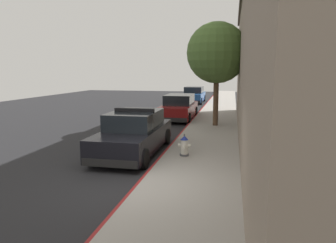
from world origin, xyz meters
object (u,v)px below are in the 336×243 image
Objects in this scene: parked_car_dark_far at (194,95)px; fire_hydrant at (184,146)px; parked_car_silver_ahead at (179,108)px; street_tree at (217,53)px; police_cruiser at (134,134)px.

fire_hydrant is at bearing -83.87° from parked_car_dark_far.
fire_hydrant is at bearing -79.12° from parked_car_silver_ahead.
street_tree is (2.83, -13.40, 3.22)m from parked_car_dark_far.
police_cruiser reaches higher than parked_car_silver_ahead.
parked_car_dark_far is (-0.38, 10.75, 0.00)m from parked_car_silver_ahead.
street_tree is at bearing -78.08° from parked_car_dark_far.
fire_hydrant is 7.38m from street_tree.
parked_car_dark_far is 14.07m from street_tree.
street_tree is at bearing -47.31° from parked_car_silver_ahead.
fire_hydrant is (1.75, -9.13, -0.25)m from parked_car_silver_ahead.
parked_car_dark_far is at bearing 101.92° from street_tree.
parked_car_silver_ahead is at bearing 132.69° from street_tree.
parked_car_dark_far is 19.99m from fire_hydrant.
police_cruiser is 6.37× the size of fire_hydrant.
street_tree is at bearing 83.86° from fire_hydrant.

